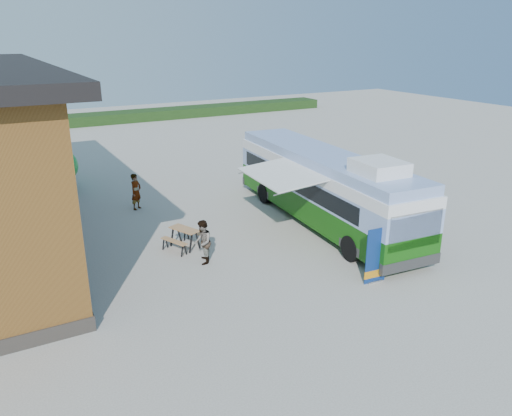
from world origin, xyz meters
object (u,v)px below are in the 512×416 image
picnic_table (185,233)px  person_a (136,192)px  banner (376,260)px  slurry_tanker (42,161)px  bus (323,185)px  person_b (203,242)px

picnic_table → person_a: bearing=70.7°
banner → person_a: size_ratio=1.13×
banner → person_a: bearing=117.9°
banner → picnic_table: banner is taller
picnic_table → slurry_tanker: 13.86m
banner → slurry_tanker: bearing=118.9°
bus → picnic_table: bearing=-178.4°
person_a → slurry_tanker: size_ratio=0.30×
picnic_table → person_b: size_ratio=1.08×
picnic_table → slurry_tanker: bearing=83.8°
picnic_table → person_a: person_a is taller
banner → person_b: 6.67m
slurry_tanker → bus: bearing=-72.7°
bus → person_a: size_ratio=6.92×
person_b → person_a: bearing=-152.6°
bus → banner: bearing=-103.7°
person_a → picnic_table: bearing=-123.1°
picnic_table → person_a: 5.91m
banner → bus: bearing=76.3°
bus → slurry_tanker: 17.42m
picnic_table → person_b: 1.78m
person_a → slurry_tanker: slurry_tanker is taller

